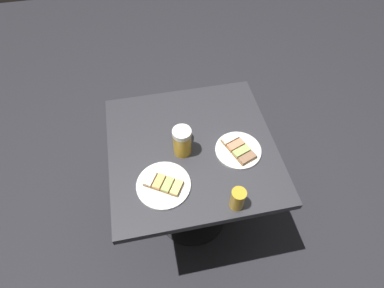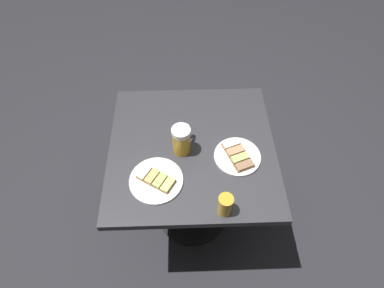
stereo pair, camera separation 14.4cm
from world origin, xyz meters
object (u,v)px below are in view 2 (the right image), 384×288
(plate_far, at_px, (237,156))
(beer_glass_small, at_px, (225,205))
(beer_mug, at_px, (182,139))
(plate_near, at_px, (156,180))

(plate_far, relative_size, beer_glass_small, 2.02)
(plate_far, bearing_deg, beer_glass_small, -108.00)
(beer_mug, bearing_deg, beer_glass_small, -62.21)
(plate_near, bearing_deg, plate_far, 17.31)
(plate_far, relative_size, beer_mug, 1.44)
(plate_near, relative_size, beer_mug, 1.58)
(plate_near, xyz_separation_m, plate_far, (0.36, 0.11, 0.00))
(beer_mug, relative_size, beer_glass_small, 1.40)
(plate_near, bearing_deg, beer_mug, 55.60)
(plate_near, xyz_separation_m, beer_glass_small, (0.28, -0.15, 0.04))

